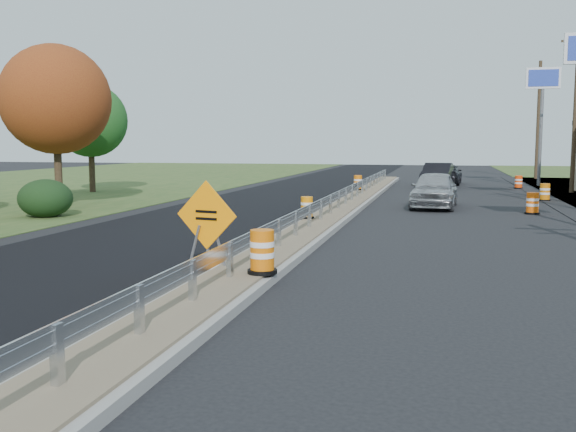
% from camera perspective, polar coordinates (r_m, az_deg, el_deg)
% --- Properties ---
extents(ground, '(140.00, 140.00, 0.00)m').
position_cam_1_polar(ground, '(16.91, -0.82, -3.44)').
color(ground, black).
rests_on(ground, ground).
extents(milled_overlay, '(7.20, 120.00, 0.01)m').
position_cam_1_polar(milled_overlay, '(27.65, -4.52, 0.45)').
color(milled_overlay, black).
rests_on(milled_overlay, ground).
extents(median, '(1.60, 55.00, 0.23)m').
position_cam_1_polar(median, '(24.65, 3.79, -0.04)').
color(median, gray).
rests_on(median, ground).
extents(guardrail, '(0.10, 46.15, 0.72)m').
position_cam_1_polar(guardrail, '(25.57, 4.18, 1.58)').
color(guardrail, silver).
rests_on(guardrail, median).
extents(pylon_sign_north, '(2.20, 0.30, 7.90)m').
position_cam_1_polar(pylon_sign_north, '(46.71, 21.70, 10.44)').
color(pylon_sign_north, slate).
rests_on(pylon_sign_north, ground).
extents(utility_pole_nmid, '(1.90, 0.26, 9.40)m').
position_cam_1_polar(utility_pole_nmid, '(40.85, 24.20, 8.78)').
color(utility_pole_nmid, '#473523').
rests_on(utility_pole_nmid, ground).
extents(utility_pole_north, '(1.90, 0.26, 9.40)m').
position_cam_1_polar(utility_pole_north, '(55.66, 21.35, 8.16)').
color(utility_pole_north, '#473523').
rests_on(utility_pole_north, ground).
extents(hedge_north, '(2.09, 2.09, 1.52)m').
position_cam_1_polar(hedge_north, '(26.90, -20.76, 1.49)').
color(hedge_north, black).
rests_on(hedge_north, ground).
extents(tree_near_red, '(4.95, 4.95, 7.35)m').
position_cam_1_polar(tree_near_red, '(31.31, -19.97, 9.69)').
color(tree_near_red, '#473523').
rests_on(tree_near_red, ground).
extents(tree_near_back, '(4.29, 4.29, 6.37)m').
position_cam_1_polar(tree_near_back, '(39.65, -17.17, 8.10)').
color(tree_near_back, '#473523').
rests_on(tree_near_back, ground).
extents(caution_sign, '(1.50, 0.64, 2.10)m').
position_cam_1_polar(caution_sign, '(14.35, -7.21, -3.12)').
color(caution_sign, white).
rests_on(caution_sign, ground).
extents(barrel_median_near, '(0.62, 0.62, 0.91)m').
position_cam_1_polar(barrel_median_near, '(13.29, -2.31, -3.27)').
color(barrel_median_near, black).
rests_on(barrel_median_near, median).
extents(barrel_median_mid, '(0.53, 0.53, 0.78)m').
position_cam_1_polar(barrel_median_mid, '(22.93, 1.68, 0.72)').
color(barrel_median_mid, black).
rests_on(barrel_median_mid, median).
extents(barrel_median_far, '(0.58, 0.58, 0.85)m').
position_cam_1_polar(barrel_median_far, '(36.93, 6.23, 2.94)').
color(barrel_median_far, black).
rests_on(barrel_median_far, median).
extents(barrel_shoulder_near, '(0.61, 0.61, 0.89)m').
position_cam_1_polar(barrel_shoulder_near, '(28.23, 20.91, 1.02)').
color(barrel_shoulder_near, black).
rests_on(barrel_shoulder_near, ground).
extents(barrel_shoulder_mid, '(0.60, 0.60, 0.88)m').
position_cam_1_polar(barrel_shoulder_mid, '(34.87, 21.86, 1.94)').
color(barrel_shoulder_mid, black).
rests_on(barrel_shoulder_mid, ground).
extents(barrel_shoulder_far, '(0.57, 0.57, 0.83)m').
position_cam_1_polar(barrel_shoulder_far, '(43.66, 19.81, 2.83)').
color(barrel_shoulder_far, black).
rests_on(barrel_shoulder_far, ground).
extents(car_silver, '(2.23, 4.94, 1.65)m').
position_cam_1_polar(car_silver, '(29.78, 12.87, 2.32)').
color(car_silver, '#ABACB0').
rests_on(car_silver, ground).
extents(car_dark_mid, '(2.26, 5.04, 1.61)m').
position_cam_1_polar(car_dark_mid, '(43.20, 13.16, 3.55)').
color(car_dark_mid, black).
rests_on(car_dark_mid, ground).
extents(car_dark_far, '(2.25, 4.94, 1.40)m').
position_cam_1_polar(car_dark_far, '(46.69, 13.94, 3.61)').
color(car_dark_far, black).
rests_on(car_dark_far, ground).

